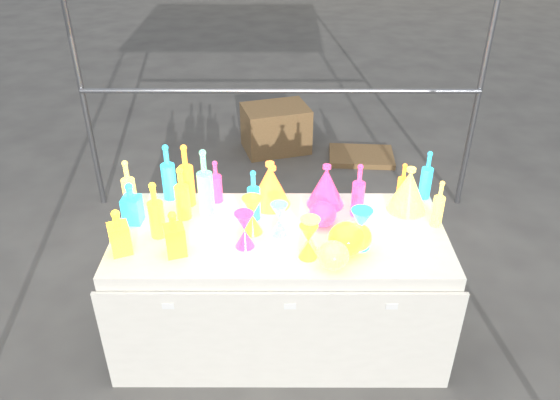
{
  "coord_description": "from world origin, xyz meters",
  "views": [
    {
      "loc": [
        0.0,
        -2.43,
        2.45
      ],
      "look_at": [
        0.0,
        0.0,
        0.95
      ],
      "focal_mm": 35.0,
      "sensor_mm": 36.0,
      "label": 1
    }
  ],
  "objects_px": {
    "bottle_0": "(182,193)",
    "decanter_0": "(119,231)",
    "globe_0": "(356,238)",
    "lampshade_0": "(272,186)",
    "display_table": "(280,285)",
    "hourglass_0": "(308,242)",
    "cardboard_box_closed": "(276,128)"
  },
  "relations": [
    {
      "from": "bottle_0",
      "to": "decanter_0",
      "type": "distance_m",
      "value": 0.42
    },
    {
      "from": "globe_0",
      "to": "lampshade_0",
      "type": "height_order",
      "value": "lampshade_0"
    },
    {
      "from": "display_table",
      "to": "decanter_0",
      "type": "height_order",
      "value": "decanter_0"
    },
    {
      "from": "globe_0",
      "to": "lampshade_0",
      "type": "bearing_deg",
      "value": 134.92
    },
    {
      "from": "display_table",
      "to": "decanter_0",
      "type": "distance_m",
      "value": 0.97
    },
    {
      "from": "hourglass_0",
      "to": "globe_0",
      "type": "distance_m",
      "value": 0.26
    },
    {
      "from": "lampshade_0",
      "to": "decanter_0",
      "type": "bearing_deg",
      "value": -149.12
    },
    {
      "from": "cardboard_box_closed",
      "to": "globe_0",
      "type": "bearing_deg",
      "value": -97.25
    },
    {
      "from": "decanter_0",
      "to": "globe_0",
      "type": "distance_m",
      "value": 1.2
    },
    {
      "from": "globe_0",
      "to": "hourglass_0",
      "type": "bearing_deg",
      "value": -164.56
    },
    {
      "from": "cardboard_box_closed",
      "to": "lampshade_0",
      "type": "distance_m",
      "value": 2.33
    },
    {
      "from": "cardboard_box_closed",
      "to": "decanter_0",
      "type": "bearing_deg",
      "value": -122.38
    },
    {
      "from": "bottle_0",
      "to": "hourglass_0",
      "type": "distance_m",
      "value": 0.77
    },
    {
      "from": "display_table",
      "to": "bottle_0",
      "type": "xyz_separation_m",
      "value": [
        -0.54,
        0.15,
        0.54
      ]
    },
    {
      "from": "display_table",
      "to": "hourglass_0",
      "type": "distance_m",
      "value": 0.54
    },
    {
      "from": "hourglass_0",
      "to": "decanter_0",
      "type": "bearing_deg",
      "value": 177.52
    },
    {
      "from": "decanter_0",
      "to": "lampshade_0",
      "type": "relative_size",
      "value": 1.02
    },
    {
      "from": "cardboard_box_closed",
      "to": "globe_0",
      "type": "xyz_separation_m",
      "value": [
        0.44,
        -2.67,
        0.59
      ]
    },
    {
      "from": "hourglass_0",
      "to": "lampshade_0",
      "type": "distance_m",
      "value": 0.54
    },
    {
      "from": "display_table",
      "to": "lampshade_0",
      "type": "xyz_separation_m",
      "value": [
        -0.05,
        0.29,
        0.5
      ]
    },
    {
      "from": "globe_0",
      "to": "cardboard_box_closed",
      "type": "bearing_deg",
      "value": 99.28
    },
    {
      "from": "display_table",
      "to": "bottle_0",
      "type": "bearing_deg",
      "value": 164.75
    },
    {
      "from": "bottle_0",
      "to": "hourglass_0",
      "type": "height_order",
      "value": "bottle_0"
    },
    {
      "from": "decanter_0",
      "to": "lampshade_0",
      "type": "distance_m",
      "value": 0.9
    },
    {
      "from": "hourglass_0",
      "to": "lampshade_0",
      "type": "height_order",
      "value": "lampshade_0"
    },
    {
      "from": "cardboard_box_closed",
      "to": "globe_0",
      "type": "distance_m",
      "value": 2.77
    },
    {
      "from": "cardboard_box_closed",
      "to": "lampshade_0",
      "type": "xyz_separation_m",
      "value": [
        0.0,
        -2.23,
        0.65
      ]
    },
    {
      "from": "display_table",
      "to": "bottle_0",
      "type": "relative_size",
      "value": 5.77
    },
    {
      "from": "decanter_0",
      "to": "hourglass_0",
      "type": "relative_size",
      "value": 1.33
    },
    {
      "from": "decanter_0",
      "to": "hourglass_0",
      "type": "height_order",
      "value": "decanter_0"
    },
    {
      "from": "cardboard_box_closed",
      "to": "lampshade_0",
      "type": "height_order",
      "value": "lampshade_0"
    },
    {
      "from": "display_table",
      "to": "cardboard_box_closed",
      "type": "height_order",
      "value": "display_table"
    }
  ]
}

